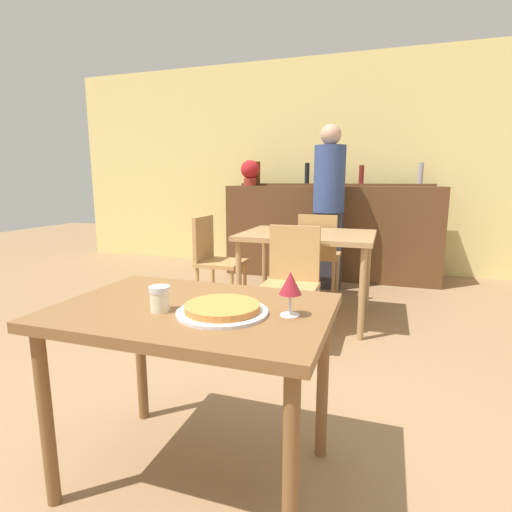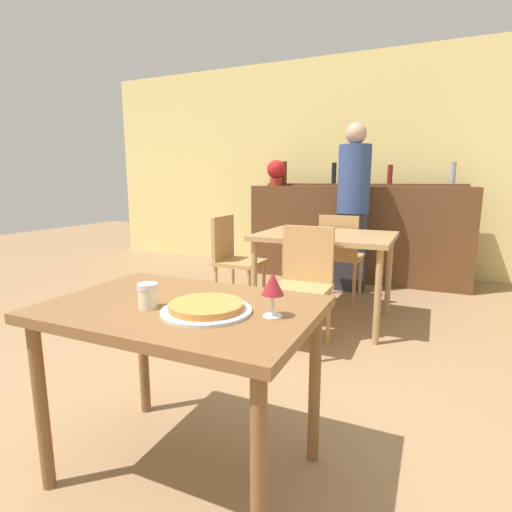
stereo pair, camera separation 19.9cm
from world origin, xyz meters
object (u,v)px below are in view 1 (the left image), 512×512
(person_standing, at_px, (329,201))
(wine_glass, at_px, (290,285))
(pizza_tray, at_px, (222,309))
(cheese_shaker, at_px, (160,299))
(chair_far_side_left, at_px, (214,256))
(chair_far_side_front, at_px, (291,277))
(chair_far_side_back, at_px, (318,250))
(potted_plant, at_px, (250,171))

(person_standing, height_order, wine_glass, person_standing)
(pizza_tray, distance_m, cheese_shaker, 0.23)
(chair_far_side_left, xyz_separation_m, cheese_shaker, (0.76, -2.15, 0.27))
(chair_far_side_front, distance_m, chair_far_side_left, 1.07)
(chair_far_side_left, xyz_separation_m, pizza_tray, (0.99, -2.11, 0.24))
(pizza_tray, xyz_separation_m, wine_glass, (0.24, 0.06, 0.10))
(chair_far_side_back, distance_m, wine_glass, 2.69)
(pizza_tray, height_order, potted_plant, potted_plant)
(chair_far_side_front, relative_size, potted_plant, 2.68)
(cheese_shaker, height_order, wine_glass, wine_glass)
(chair_far_side_back, bearing_deg, pizza_tray, 92.23)
(pizza_tray, bearing_deg, wine_glass, 13.44)
(chair_far_side_front, bearing_deg, person_standing, 89.41)
(chair_far_side_back, bearing_deg, potted_plant, -43.11)
(chair_far_side_front, height_order, pizza_tray, chair_far_side_front)
(chair_far_side_front, height_order, chair_far_side_left, same)
(potted_plant, bearing_deg, wine_glass, -68.76)
(chair_far_side_back, relative_size, person_standing, 0.49)
(cheese_shaker, relative_size, person_standing, 0.05)
(pizza_tray, bearing_deg, chair_far_side_back, 92.23)
(wine_glass, height_order, potted_plant, potted_plant)
(chair_far_side_back, distance_m, potted_plant, 1.69)
(person_standing, height_order, potted_plant, person_standing)
(chair_far_side_front, height_order, cheese_shaker, chair_far_side_front)
(wine_glass, bearing_deg, person_standing, 95.89)
(cheese_shaker, bearing_deg, person_standing, 87.55)
(person_standing, bearing_deg, chair_far_side_left, -129.86)
(person_standing, xyz_separation_m, potted_plant, (-1.10, 0.53, 0.34))
(pizza_tray, height_order, person_standing, person_standing)
(chair_far_side_back, bearing_deg, wine_glass, 97.32)
(wine_glass, distance_m, potted_plant, 3.96)
(chair_far_side_left, distance_m, wine_glass, 2.42)
(chair_far_side_back, xyz_separation_m, potted_plant, (-1.08, 1.01, 0.81))
(potted_plant, bearing_deg, person_standing, -25.70)
(wine_glass, bearing_deg, pizza_tray, -166.56)
(pizza_tray, relative_size, cheese_shaker, 3.52)
(chair_far_side_left, relative_size, potted_plant, 2.68)
(chair_far_side_back, xyz_separation_m, person_standing, (0.02, 0.48, 0.47))
(pizza_tray, relative_size, potted_plant, 1.01)
(chair_far_side_front, relative_size, chair_far_side_back, 1.00)
(chair_far_side_back, relative_size, wine_glass, 5.52)
(chair_far_side_back, height_order, person_standing, person_standing)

